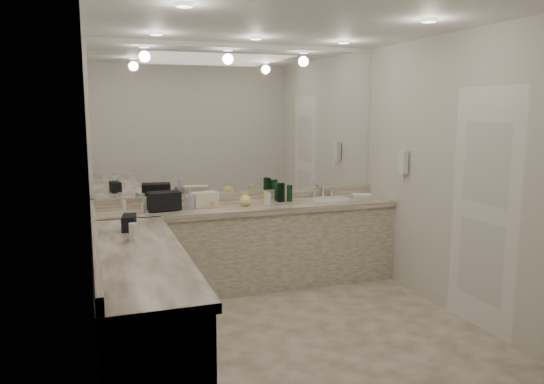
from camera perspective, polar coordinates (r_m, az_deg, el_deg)
name	(u,v)px	position (r m, az deg, el deg)	size (l,w,h in m)	color
floor	(290,328)	(4.82, 1.90, -14.45)	(3.20, 3.20, 0.00)	beige
ceiling	(291,22)	(4.47, 2.08, 17.80)	(3.20, 3.20, 0.00)	white
wall_back	(241,164)	(5.87, -3.32, 2.97)	(3.20, 0.02, 2.60)	beige
wall_left	(90,192)	(4.16, -19.02, 0.00)	(0.02, 3.00, 2.60)	beige
wall_right	(449,174)	(5.25, 18.50, 1.80)	(0.02, 3.00, 2.60)	beige
vanity_back_base	(250,248)	(5.75, -2.41, -6.08)	(3.20, 0.60, 0.84)	beige
vanity_back_top	(250,208)	(5.64, -2.42, -1.69)	(3.20, 0.64, 0.06)	beige
vanity_left_base	(140,314)	(4.11, -14.06, -12.62)	(0.60, 2.40, 0.84)	beige
vanity_left_top	(139,255)	(3.97, -14.16, -6.56)	(0.64, 2.42, 0.06)	beige
backsplash_back	(242,196)	(5.90, -3.24, -0.43)	(3.20, 0.04, 0.10)	beige
backsplash_left	(95,238)	(4.23, -18.50, -4.68)	(0.04, 3.00, 0.10)	beige
mirror_back	(241,121)	(5.83, -3.33, 7.61)	(3.12, 0.01, 1.55)	white
mirror_left	(88,128)	(4.12, -19.19, 6.54)	(0.01, 2.92, 1.55)	white
sink	(330,200)	(5.98, 6.30, -0.87)	(0.44, 0.44, 0.03)	white
faucet	(323,191)	(6.16, 5.47, 0.14)	(0.24, 0.16, 0.14)	silver
wall_phone	(403,162)	(5.79, 13.94, 3.13)	(0.06, 0.10, 0.24)	white
door	(483,210)	(4.90, 21.79, -1.83)	(0.02, 0.82, 2.10)	white
black_toiletry_bag	(164,202)	(5.41, -11.53, -1.04)	(0.31, 0.19, 0.18)	black
black_bag_spill	(129,222)	(4.63, -15.13, -3.17)	(0.11, 0.24, 0.13)	black
cream_cosmetic_case	(205,199)	(5.57, -7.26, -0.78)	(0.26, 0.16, 0.15)	#ECE3C5
hand_towel	(361,196)	(6.19, 9.60, -0.39)	(0.22, 0.14, 0.04)	white
lotion_left	(133,232)	(4.23, -14.72, -4.18)	(0.06, 0.06, 0.14)	white
soap_bottle_a	(166,200)	(5.47, -11.30, -0.87)	(0.07, 0.07, 0.19)	white
soap_bottle_b	(190,199)	(5.46, -8.80, -0.73)	(0.09, 0.09, 0.20)	silver
soap_bottle_c	(245,198)	(5.56, -2.90, -0.66)	(0.13, 0.13, 0.17)	#F4E57F
green_bottle_0	(280,192)	(5.79, 0.86, -0.04)	(0.06, 0.06, 0.21)	#134B2B
green_bottle_1	(290,193)	(5.83, 1.90, -0.13)	(0.06, 0.06, 0.18)	#134B2B
green_bottle_2	(282,192)	(5.80, 1.05, -0.03)	(0.07, 0.07, 0.21)	#134B2B
green_bottle_3	(278,192)	(5.88, 0.62, 0.03)	(0.07, 0.07, 0.20)	#134B2B
amenity_bottle_0	(266,197)	(5.78, -0.70, -0.50)	(0.04, 0.04, 0.12)	#F2D84C
amenity_bottle_1	(268,199)	(5.66, -0.46, -0.71)	(0.06, 0.06, 0.12)	silver
amenity_bottle_2	(145,203)	(5.56, -13.50, -1.18)	(0.06, 0.06, 0.11)	silver
amenity_bottle_3	(213,205)	(5.46, -6.42, -1.41)	(0.05, 0.05, 0.07)	#E0B28C
amenity_bottle_4	(124,206)	(5.46, -15.68, -1.42)	(0.05, 0.05, 0.12)	silver
amenity_bottle_5	(154,205)	(5.41, -12.54, -1.38)	(0.07, 0.07, 0.12)	#F2D84C
amenity_bottle_6	(206,201)	(5.60, -7.13, -0.95)	(0.06, 0.06, 0.11)	silver
amenity_bottle_7	(176,204)	(5.44, -10.32, -1.25)	(0.06, 0.06, 0.12)	white
amenity_bottle_8	(143,207)	(5.38, -13.71, -1.63)	(0.04, 0.04, 0.09)	white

